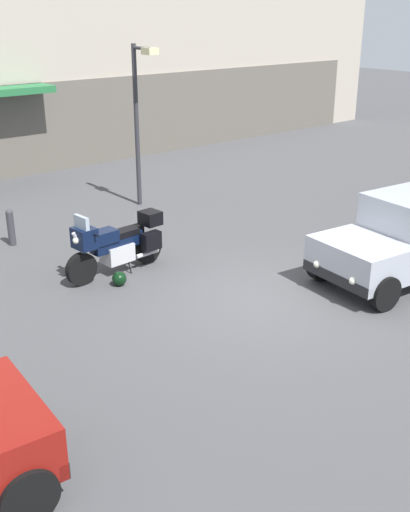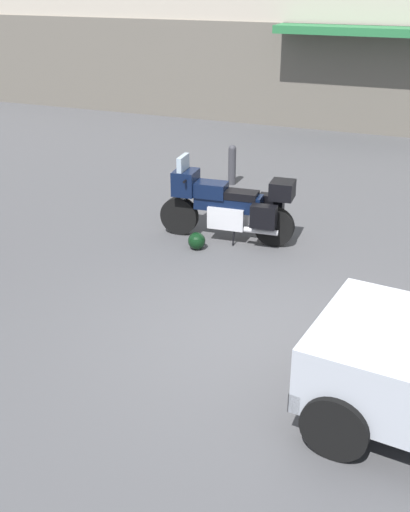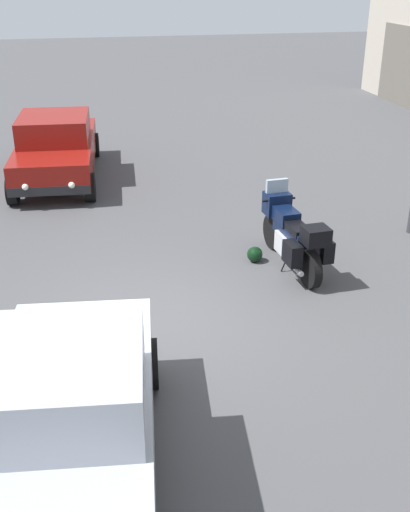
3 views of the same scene
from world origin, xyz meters
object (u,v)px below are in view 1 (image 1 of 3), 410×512
(helmet, at_px, (119,279))
(car_hatchback_near, at_px, (409,238))
(bollard_curbside, at_px, (11,226))
(motorcycle, at_px, (117,243))
(streetlamp_curbside, at_px, (140,109))

(helmet, distance_m, car_hatchback_near, 5.64)
(helmet, distance_m, bollard_curbside, 3.48)
(motorcycle, relative_size, helmet, 8.09)
(motorcycle, xyz_separation_m, car_hatchback_near, (4.25, -3.78, 0.19))
(helmet, bearing_deg, bollard_curbside, 100.95)
(motorcycle, xyz_separation_m, bollard_curbside, (-0.99, 2.84, -0.18))
(helmet, relative_size, streetlamp_curbside, 0.07)
(streetlamp_curbside, relative_size, bollard_curbside, 4.95)
(helmet, bearing_deg, car_hatchback_near, -35.17)
(streetlamp_curbside, height_order, bollard_curbside, streetlamp_curbside)
(helmet, xyz_separation_m, streetlamp_curbside, (3.29, 4.01, 2.42))
(car_hatchback_near, height_order, bollard_curbside, car_hatchback_near)
(motorcycle, distance_m, bollard_curbside, 3.01)
(helmet, height_order, bollard_curbside, bollard_curbside)
(streetlamp_curbside, xyz_separation_m, bollard_curbside, (-3.95, -0.61, -2.12))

